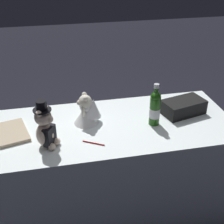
{
  "coord_description": "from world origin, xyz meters",
  "views": [
    {
      "loc": [
        0.37,
        1.76,
        1.9
      ],
      "look_at": [
        0.0,
        0.0,
        0.88
      ],
      "focal_mm": 49.61,
      "sensor_mm": 36.0,
      "label": 1
    }
  ],
  "objects": [
    {
      "name": "ground_plane",
      "position": [
        0.0,
        0.0,
        0.0
      ],
      "size": [
        12.0,
        12.0,
        0.0
      ],
      "primitive_type": "plane",
      "color": "black"
    },
    {
      "name": "guestbook",
      "position": [
        0.67,
        -0.02,
        0.79
      ],
      "size": [
        0.26,
        0.32,
        0.02
      ],
      "primitive_type": "cube",
      "rotation": [
        0.0,
        0.0,
        0.25
      ],
      "color": "tan",
      "rests_on": "reception_table"
    },
    {
      "name": "signing_pen",
      "position": [
        0.15,
        0.2,
        0.78
      ],
      "size": [
        0.13,
        0.08,
        0.01
      ],
      "color": "maroon",
      "rests_on": "reception_table"
    },
    {
      "name": "reception_table",
      "position": [
        0.0,
        0.0,
        0.39
      ],
      "size": [
        1.7,
        0.74,
        0.78
      ],
      "primitive_type": "cube",
      "color": "white",
      "rests_on": "ground_plane"
    },
    {
      "name": "teddy_bear_bride",
      "position": [
        0.16,
        -0.06,
        0.87
      ],
      "size": [
        0.2,
        0.17,
        0.22
      ],
      "color": "white",
      "rests_on": "reception_table"
    },
    {
      "name": "champagne_bottle",
      "position": [
        -0.28,
        0.05,
        0.9
      ],
      "size": [
        0.07,
        0.07,
        0.3
      ],
      "color": "#1D5411",
      "rests_on": "reception_table"
    },
    {
      "name": "gift_case_black",
      "position": [
        -0.54,
        -0.05,
        0.83
      ],
      "size": [
        0.33,
        0.24,
        0.1
      ],
      "color": "black",
      "rests_on": "reception_table"
    },
    {
      "name": "teddy_bear_groom",
      "position": [
        0.44,
        0.16,
        0.91
      ],
      "size": [
        0.14,
        0.14,
        0.31
      ],
      "color": "beige",
      "rests_on": "reception_table"
    }
  ]
}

